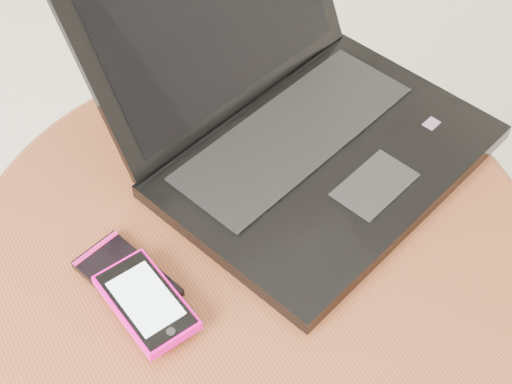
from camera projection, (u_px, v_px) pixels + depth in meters
table at (255, 298)px, 0.92m from camera, size 0.66×0.66×0.52m
laptop at (295, 119)px, 0.90m from camera, size 0.47×0.46×0.23m
phone_black at (127, 278)px, 0.80m from camera, size 0.09×0.13×0.01m
phone_pink at (146, 302)px, 0.77m from camera, size 0.08×0.12×0.01m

